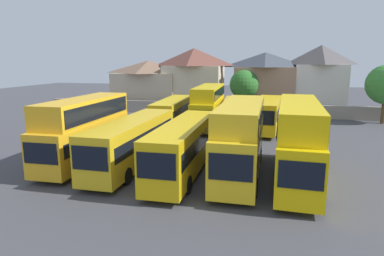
{
  "coord_description": "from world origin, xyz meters",
  "views": [
    {
      "loc": [
        5.69,
        -22.03,
        7.63
      ],
      "look_at": [
        0.0,
        3.0,
        2.53
      ],
      "focal_mm": 31.3,
      "sensor_mm": 36.0,
      "label": 1
    }
  ],
  "objects_px": {
    "bus_6": "(173,112)",
    "bus_4": "(241,135)",
    "house_terrace_far_right": "(320,79)",
    "house_terrace_centre": "(194,79)",
    "bus_5": "(298,137)",
    "house_terrace_right": "(264,81)",
    "house_terrace_left": "(149,84)",
    "bus_1": "(85,127)",
    "bus_2": "(133,140)",
    "tree_behind_wall": "(244,85)",
    "bus_7": "(209,105)",
    "bus_3": "(184,144)",
    "bus_9": "(267,113)",
    "bus_8": "(234,113)"
  },
  "relations": [
    {
      "from": "house_terrace_centre",
      "to": "house_terrace_far_right",
      "type": "xyz_separation_m",
      "value": [
        19.22,
        0.7,
        0.17
      ]
    },
    {
      "from": "bus_6",
      "to": "house_terrace_right",
      "type": "relative_size",
      "value": 1.23
    },
    {
      "from": "house_terrace_right",
      "to": "bus_9",
      "type": "bearing_deg",
      "value": -87.64
    },
    {
      "from": "bus_2",
      "to": "bus_6",
      "type": "xyz_separation_m",
      "value": [
        -1.21,
        14.96,
        -0.09
      ]
    },
    {
      "from": "bus_9",
      "to": "house_terrace_far_right",
      "type": "height_order",
      "value": "house_terrace_far_right"
    },
    {
      "from": "bus_1",
      "to": "bus_9",
      "type": "xyz_separation_m",
      "value": [
        13.4,
        15.77,
        -0.8
      ]
    },
    {
      "from": "bus_3",
      "to": "bus_8",
      "type": "bearing_deg",
      "value": 173.63
    },
    {
      "from": "house_terrace_left",
      "to": "house_terrace_right",
      "type": "distance_m",
      "value": 18.9
    },
    {
      "from": "bus_3",
      "to": "bus_9",
      "type": "xyz_separation_m",
      "value": [
        5.52,
        16.33,
        -0.02
      ]
    },
    {
      "from": "house_terrace_left",
      "to": "bus_2",
      "type": "bearing_deg",
      "value": -72.17
    },
    {
      "from": "tree_behind_wall",
      "to": "bus_9",
      "type": "bearing_deg",
      "value": -73.66
    },
    {
      "from": "bus_5",
      "to": "house_terrace_right",
      "type": "xyz_separation_m",
      "value": [
        -2.63,
        31.85,
        1.74
      ]
    },
    {
      "from": "bus_3",
      "to": "bus_5",
      "type": "height_order",
      "value": "bus_5"
    },
    {
      "from": "house_terrace_right",
      "to": "bus_7",
      "type": "bearing_deg",
      "value": -110.2
    },
    {
      "from": "house_terrace_centre",
      "to": "house_terrace_far_right",
      "type": "relative_size",
      "value": 0.97
    },
    {
      "from": "house_terrace_right",
      "to": "tree_behind_wall",
      "type": "relative_size",
      "value": 1.46
    },
    {
      "from": "bus_6",
      "to": "bus_4",
      "type": "bearing_deg",
      "value": 28.48
    },
    {
      "from": "bus_6",
      "to": "house_terrace_left",
      "type": "distance_m",
      "value": 18.28
    },
    {
      "from": "bus_1",
      "to": "bus_4",
      "type": "bearing_deg",
      "value": 87.87
    },
    {
      "from": "bus_9",
      "to": "house_terrace_centre",
      "type": "bearing_deg",
      "value": -137.23
    },
    {
      "from": "bus_7",
      "to": "house_terrace_far_right",
      "type": "height_order",
      "value": "house_terrace_far_right"
    },
    {
      "from": "house_terrace_left",
      "to": "house_terrace_far_right",
      "type": "relative_size",
      "value": 1.08
    },
    {
      "from": "tree_behind_wall",
      "to": "bus_7",
      "type": "bearing_deg",
      "value": -103.63
    },
    {
      "from": "bus_9",
      "to": "house_terrace_left",
      "type": "distance_m",
      "value": 24.8
    },
    {
      "from": "bus_3",
      "to": "bus_5",
      "type": "bearing_deg",
      "value": 91.65
    },
    {
      "from": "bus_5",
      "to": "bus_9",
      "type": "xyz_separation_m",
      "value": [
        -1.98,
        16.11,
        -0.88
      ]
    },
    {
      "from": "house_terrace_right",
      "to": "tree_behind_wall",
      "type": "bearing_deg",
      "value": -128.96
    },
    {
      "from": "bus_2",
      "to": "bus_5",
      "type": "bearing_deg",
      "value": 88.8
    },
    {
      "from": "house_terrace_centre",
      "to": "bus_7",
      "type": "bearing_deg",
      "value": -71.55
    },
    {
      "from": "bus_5",
      "to": "house_terrace_right",
      "type": "height_order",
      "value": "house_terrace_right"
    },
    {
      "from": "bus_2",
      "to": "house_terrace_centre",
      "type": "bearing_deg",
      "value": -175.24
    },
    {
      "from": "house_terrace_centre",
      "to": "bus_6",
      "type": "bearing_deg",
      "value": -86.43
    },
    {
      "from": "bus_9",
      "to": "tree_behind_wall",
      "type": "xyz_separation_m",
      "value": [
        -3.56,
        12.15,
        2.3
      ]
    },
    {
      "from": "bus_1",
      "to": "bus_3",
      "type": "relative_size",
      "value": 0.86
    },
    {
      "from": "house_terrace_centre",
      "to": "house_terrace_right",
      "type": "height_order",
      "value": "house_terrace_centre"
    },
    {
      "from": "bus_2",
      "to": "house_terrace_far_right",
      "type": "relative_size",
      "value": 1.19
    },
    {
      "from": "bus_3",
      "to": "bus_6",
      "type": "relative_size",
      "value": 1.04
    },
    {
      "from": "bus_7",
      "to": "bus_8",
      "type": "bearing_deg",
      "value": 97.56
    },
    {
      "from": "bus_1",
      "to": "house_terrace_right",
      "type": "height_order",
      "value": "house_terrace_right"
    },
    {
      "from": "bus_4",
      "to": "house_terrace_centre",
      "type": "xyz_separation_m",
      "value": [
        -10.1,
        31.05,
        2.17
      ]
    },
    {
      "from": "bus_2",
      "to": "bus_5",
      "type": "height_order",
      "value": "bus_5"
    },
    {
      "from": "bus_1",
      "to": "bus_9",
      "type": "bearing_deg",
      "value": 139.06
    },
    {
      "from": "bus_5",
      "to": "bus_6",
      "type": "height_order",
      "value": "bus_5"
    },
    {
      "from": "bus_2",
      "to": "bus_8",
      "type": "xyz_separation_m",
      "value": [
        5.89,
        15.72,
        -0.09
      ]
    },
    {
      "from": "bus_7",
      "to": "house_terrace_far_right",
      "type": "relative_size",
      "value": 1.1
    },
    {
      "from": "bus_3",
      "to": "house_terrace_far_right",
      "type": "height_order",
      "value": "house_terrace_far_right"
    },
    {
      "from": "bus_4",
      "to": "house_terrace_far_right",
      "type": "relative_size",
      "value": 1.1
    },
    {
      "from": "bus_9",
      "to": "house_terrace_left",
      "type": "bearing_deg",
      "value": -123.24
    },
    {
      "from": "house_terrace_left",
      "to": "bus_1",
      "type": "bearing_deg",
      "value": -78.78
    },
    {
      "from": "bus_1",
      "to": "bus_3",
      "type": "xyz_separation_m",
      "value": [
        7.88,
        -0.56,
        -0.77
      ]
    }
  ]
}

